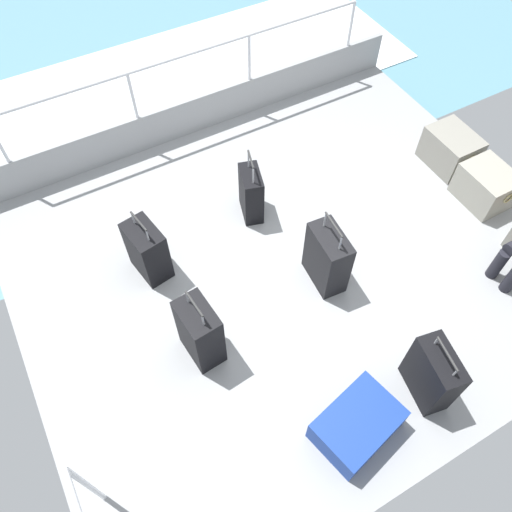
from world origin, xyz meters
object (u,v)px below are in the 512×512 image
at_px(suitcase_0, 251,194).
at_px(suitcase_4, 200,332).
at_px(suitcase_3, 432,374).
at_px(cargo_crate_1, 486,186).
at_px(suitcase_1, 327,258).
at_px(suitcase_5, 148,251).
at_px(cargo_crate_0, 450,149).
at_px(suitcase_2, 357,425).

distance_m(suitcase_0, suitcase_4, 1.62).
xyz_separation_m(suitcase_0, suitcase_3, (2.37, 0.33, 0.02)).
bearing_deg(suitcase_4, cargo_crate_1, 92.49).
xyz_separation_m(suitcase_1, suitcase_5, (-0.88, -1.40, -0.02)).
xyz_separation_m(cargo_crate_0, suitcase_4, (0.74, -3.39, 0.13)).
distance_m(cargo_crate_0, cargo_crate_1, 0.59).
distance_m(cargo_crate_0, suitcase_0, 2.31).
bearing_deg(cargo_crate_1, cargo_crate_0, 176.11).
xyz_separation_m(cargo_crate_1, suitcase_4, (0.15, -3.35, 0.14)).
bearing_deg(suitcase_3, suitcase_0, -172.13).
height_order(suitcase_1, suitcase_3, suitcase_1).
height_order(cargo_crate_1, suitcase_5, suitcase_5).
relative_size(suitcase_2, suitcase_5, 0.99).
bearing_deg(suitcase_5, suitcase_2, 20.26).
xyz_separation_m(cargo_crate_0, suitcase_1, (0.62, -2.05, 0.12)).
relative_size(suitcase_0, suitcase_4, 0.94).
bearing_deg(suitcase_5, suitcase_1, 57.65).
bearing_deg(suitcase_4, suitcase_1, 95.18).
height_order(cargo_crate_0, suitcase_4, suitcase_4).
bearing_deg(suitcase_0, suitcase_5, -82.09).
bearing_deg(suitcase_2, cargo_crate_1, 117.58).
bearing_deg(suitcase_0, suitcase_3, 7.87).
distance_m(cargo_crate_0, suitcase_3, 2.74).
height_order(suitcase_2, suitcase_5, suitcase_5).
bearing_deg(suitcase_2, suitcase_0, 171.28).
relative_size(cargo_crate_0, suitcase_1, 0.72).
relative_size(suitcase_1, suitcase_4, 1.00).
distance_m(suitcase_1, suitcase_4, 1.34).
bearing_deg(suitcase_3, cargo_crate_1, 125.34).
relative_size(cargo_crate_1, suitcase_5, 0.77).
distance_m(cargo_crate_0, suitcase_4, 3.47).
xyz_separation_m(cargo_crate_1, suitcase_0, (-1.02, -2.23, 0.08)).
relative_size(cargo_crate_1, suitcase_4, 0.70).
bearing_deg(suitcase_3, suitcase_5, -145.63).
bearing_deg(suitcase_1, suitcase_3, 4.89).
relative_size(cargo_crate_0, cargo_crate_1, 1.03).
height_order(suitcase_3, suitcase_5, suitcase_5).
height_order(suitcase_1, suitcase_4, suitcase_4).
xyz_separation_m(cargo_crate_0, suitcase_2, (1.95, -2.63, -0.07)).
bearing_deg(suitcase_0, cargo_crate_1, 65.31).
height_order(cargo_crate_1, suitcase_4, suitcase_4).
xyz_separation_m(cargo_crate_1, suitcase_3, (1.35, -1.90, 0.11)).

